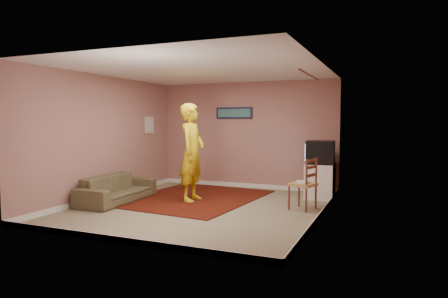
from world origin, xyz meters
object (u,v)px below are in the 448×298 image
at_px(chair_a, 317,167).
at_px(chair_b, 303,178).
at_px(crt_tv, 320,152).
at_px(tv_cabinet, 320,181).
at_px(person, 192,152).
at_px(sofa, 117,189).

xyz_separation_m(chair_a, chair_b, (0.01, -1.62, -0.03)).
bearing_deg(chair_b, crt_tv, -169.14).
bearing_deg(chair_a, tv_cabinet, -69.14).
bearing_deg(chair_a, person, -139.57).
distance_m(crt_tv, person, 2.70).
distance_m(tv_cabinet, crt_tv, 0.62).
bearing_deg(chair_a, chair_b, -86.09).
distance_m(tv_cabinet, chair_b, 1.20).
bearing_deg(crt_tv, chair_a, 102.27).
height_order(chair_b, person, person).
bearing_deg(sofa, person, -65.12).
height_order(tv_cabinet, chair_a, chair_a).
bearing_deg(crt_tv, sofa, -156.92).
height_order(chair_a, person, person).
relative_size(tv_cabinet, person, 0.37).
relative_size(chair_a, sofa, 0.29).
relative_size(tv_cabinet, chair_b, 1.37).
height_order(chair_b, sofa, chair_b).
bearing_deg(crt_tv, tv_cabinet, -0.00).
bearing_deg(chair_a, sofa, -142.93).
bearing_deg(person, tv_cabinet, -66.55).
bearing_deg(chair_b, chair_a, -162.76).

